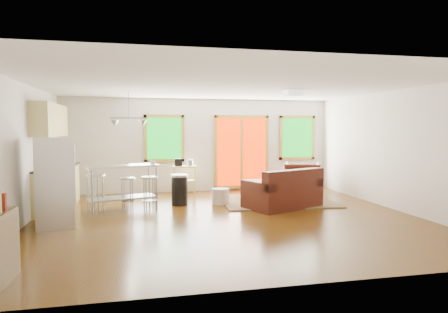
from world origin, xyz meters
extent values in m
cube|color=#361D05|center=(0.00, 0.00, -0.01)|extent=(7.50, 7.00, 0.02)
cube|color=silver|center=(0.00, 0.00, 2.61)|extent=(7.50, 7.00, 0.02)
cube|color=beige|center=(0.00, 3.51, 1.30)|extent=(7.50, 0.02, 2.60)
cube|color=beige|center=(-3.76, 0.00, 1.30)|extent=(0.02, 7.00, 2.60)
cube|color=beige|center=(3.76, 0.00, 1.30)|extent=(0.02, 7.00, 2.60)
cube|color=beige|center=(0.00, -3.51, 1.30)|extent=(7.50, 0.02, 2.60)
cube|color=#0B6112|center=(-1.00, 3.46, 1.50)|extent=(0.94, 0.02, 1.14)
cube|color=olive|center=(-1.00, 3.46, 2.11)|extent=(1.10, 0.05, 0.08)
cube|color=olive|center=(-1.00, 3.46, 0.89)|extent=(1.10, 0.05, 0.08)
cube|color=olive|center=(-1.51, 3.46, 1.50)|extent=(0.08, 0.05, 1.30)
cube|color=olive|center=(-0.49, 3.46, 1.50)|extent=(0.08, 0.05, 1.30)
cube|color=red|center=(1.20, 3.46, 1.10)|extent=(1.44, 0.02, 1.94)
cube|color=olive|center=(1.20, 3.46, 2.11)|extent=(1.60, 0.05, 0.08)
cube|color=olive|center=(1.20, 3.46, 0.09)|extent=(1.60, 0.05, 0.08)
cube|color=olive|center=(0.44, 3.46, 1.10)|extent=(0.08, 0.05, 2.10)
cube|color=olive|center=(1.96, 3.46, 1.10)|extent=(0.08, 0.05, 2.10)
cube|color=olive|center=(1.20, 3.46, 1.10)|extent=(0.08, 0.05, 1.94)
cube|color=#0B6112|center=(2.90, 3.46, 1.50)|extent=(0.94, 0.02, 1.14)
cube|color=olive|center=(2.90, 3.46, 2.11)|extent=(1.10, 0.05, 0.08)
cube|color=olive|center=(2.90, 3.46, 0.89)|extent=(1.10, 0.05, 0.08)
cube|color=olive|center=(2.39, 3.46, 1.50)|extent=(0.08, 0.05, 1.30)
cube|color=olive|center=(3.41, 3.46, 1.50)|extent=(0.08, 0.05, 1.30)
cube|color=#47613A|center=(1.57, 1.47, 0.01)|extent=(2.78, 2.22, 0.03)
cube|color=black|center=(1.44, 0.77, 0.23)|extent=(1.89, 1.51, 0.46)
cube|color=black|center=(1.58, 0.44, 0.67)|extent=(1.61, 0.85, 0.42)
cube|color=black|center=(0.78, 0.49, 0.55)|extent=(0.57, 0.95, 0.18)
cube|color=black|center=(2.10, 1.05, 0.55)|extent=(0.57, 0.95, 0.18)
cube|color=black|center=(1.08, 0.68, 0.53)|extent=(0.87, 0.82, 0.13)
cube|color=black|center=(1.75, 0.96, 0.53)|extent=(0.87, 0.82, 0.13)
cube|color=#36260D|center=(2.00, 1.91, 0.41)|extent=(1.21, 0.90, 0.04)
cube|color=#36260D|center=(1.50, 1.80, 0.19)|extent=(0.08, 0.08, 0.39)
cube|color=#36260D|center=(2.37, 1.57, 0.19)|extent=(0.08, 0.08, 0.39)
cube|color=#36260D|center=(1.62, 2.26, 0.19)|extent=(0.08, 0.08, 0.39)
cube|color=#36260D|center=(2.50, 2.03, 0.19)|extent=(0.08, 0.08, 0.39)
imported|color=black|center=(2.66, 2.52, 0.47)|extent=(1.18, 1.15, 0.95)
cube|color=black|center=(1.33, 2.25, 0.21)|extent=(0.66, 0.66, 0.42)
cylinder|color=beige|center=(0.17, 1.47, 0.18)|extent=(0.47, 0.47, 0.36)
imported|color=silver|center=(1.89, 1.77, 0.49)|extent=(0.24, 0.24, 0.18)
sphere|color=#B7110C|center=(1.91, 1.80, 0.63)|extent=(0.09, 0.09, 0.07)
sphere|color=#B7110C|center=(1.87, 1.74, 0.65)|extent=(0.09, 0.09, 0.07)
sphere|color=#B7110C|center=(1.88, 1.81, 0.67)|extent=(0.09, 0.09, 0.07)
imported|color=maroon|center=(1.91, 1.89, 0.55)|extent=(0.23, 0.04, 0.31)
cube|color=tan|center=(-3.45, 1.70, 0.45)|extent=(0.60, 2.20, 0.90)
cube|color=black|center=(-3.45, 1.70, 0.92)|extent=(0.64, 2.24, 0.04)
cube|color=tan|center=(-3.57, 1.70, 1.95)|extent=(0.36, 2.20, 0.70)
cylinder|color=#B7BABC|center=(-3.45, 1.20, 1.03)|extent=(0.12, 0.12, 0.18)
cube|color=black|center=(-3.45, 2.10, 1.04)|extent=(0.22, 0.18, 0.20)
cube|color=#B7BABC|center=(-3.18, -0.03, 0.81)|extent=(0.75, 0.74, 1.61)
cube|color=gray|center=(-2.88, 0.03, 0.81)|extent=(0.13, 0.58, 1.58)
cylinder|color=gray|center=(-2.82, -0.16, 0.94)|extent=(0.03, 0.03, 1.08)
cylinder|color=gray|center=(-2.90, 0.22, 0.94)|extent=(0.03, 0.03, 1.08)
cube|color=#B7BABC|center=(-2.05, 1.33, 0.95)|extent=(1.65, 1.05, 0.04)
cube|color=gray|center=(-2.05, 1.33, 0.26)|extent=(1.53, 0.94, 0.03)
cylinder|color=gray|center=(-2.65, 0.89, 0.47)|extent=(0.05, 0.05, 0.93)
cylinder|color=gray|center=(-1.32, 1.31, 0.47)|extent=(0.05, 0.05, 0.93)
cylinder|color=gray|center=(-2.79, 1.34, 0.47)|extent=(0.05, 0.05, 0.93)
cylinder|color=gray|center=(-1.46, 1.76, 0.47)|extent=(0.05, 0.05, 0.93)
imported|color=silver|center=(-1.39, 1.52, 1.01)|extent=(0.15, 0.14, 0.12)
cylinder|color=#B7BABC|center=(-2.60, 1.21, 0.78)|extent=(0.50, 0.50, 0.04)
cylinder|color=gray|center=(-2.46, 1.26, 0.38)|extent=(0.04, 0.04, 0.76)
cylinder|color=gray|center=(-2.65, 1.35, 0.38)|extent=(0.04, 0.04, 0.76)
cylinder|color=gray|center=(-2.73, 1.16, 0.38)|extent=(0.04, 0.04, 0.76)
cylinder|color=gray|center=(-2.55, 1.07, 0.38)|extent=(0.04, 0.04, 0.76)
cylinder|color=gray|center=(-2.60, 1.21, 0.25)|extent=(0.46, 0.46, 0.02)
cylinder|color=#B7BABC|center=(-1.95, 1.16, 0.69)|extent=(0.40, 0.40, 0.04)
cylinder|color=gray|center=(-1.84, 1.23, 0.34)|extent=(0.03, 0.03, 0.68)
cylinder|color=gray|center=(-2.02, 1.27, 0.34)|extent=(0.03, 0.03, 0.68)
cylinder|color=gray|center=(-2.06, 1.09, 0.34)|extent=(0.03, 0.03, 0.68)
cylinder|color=gray|center=(-1.88, 1.05, 0.34)|extent=(0.03, 0.03, 0.68)
cylinder|color=gray|center=(-1.95, 1.16, 0.22)|extent=(0.37, 0.37, 0.01)
cylinder|color=#B7BABC|center=(-1.48, 1.01, 0.72)|extent=(0.43, 0.43, 0.04)
cylinder|color=gray|center=(-1.37, 1.08, 0.35)|extent=(0.03, 0.03, 0.70)
cylinder|color=gray|center=(-1.55, 1.13, 0.35)|extent=(0.03, 0.03, 0.70)
cylinder|color=gray|center=(-1.60, 0.95, 0.35)|extent=(0.03, 0.03, 0.70)
cylinder|color=gray|center=(-1.41, 0.90, 0.35)|extent=(0.03, 0.03, 0.70)
cylinder|color=gray|center=(-1.48, 1.01, 0.23)|extent=(0.39, 0.39, 0.02)
cylinder|color=black|center=(-0.78, 1.55, 0.33)|extent=(0.42, 0.42, 0.66)
cylinder|color=#B7BABC|center=(-0.78, 1.55, 0.68)|extent=(0.43, 0.43, 0.06)
cube|color=tan|center=(-0.49, 3.12, 0.74)|extent=(0.66, 0.46, 0.04)
cube|color=tan|center=(-0.49, 3.12, 0.36)|extent=(0.62, 0.43, 0.03)
cube|color=tan|center=(-0.77, 2.98, 0.38)|extent=(0.04, 0.04, 0.75)
cube|color=tan|center=(-0.23, 2.94, 0.38)|extent=(0.04, 0.04, 0.75)
cube|color=tan|center=(-0.74, 3.30, 0.38)|extent=(0.04, 0.04, 0.75)
cube|color=tan|center=(-0.20, 3.26, 0.38)|extent=(0.04, 0.04, 0.75)
cube|color=black|center=(-0.65, 3.13, 0.86)|extent=(0.21, 0.20, 0.20)
cylinder|color=#B7BABC|center=(-0.33, 3.11, 0.84)|extent=(0.16, 0.16, 0.16)
cube|color=white|center=(1.60, 0.60, 2.53)|extent=(0.35, 0.35, 0.12)
cylinder|color=gray|center=(-1.90, 1.50, 2.30)|extent=(0.02, 0.02, 0.60)
cube|color=gray|center=(-1.90, 1.50, 2.00)|extent=(0.80, 0.04, 0.03)
cone|color=#B7BABC|center=(-2.20, 1.50, 1.88)|extent=(0.18, 0.18, 0.14)
cone|color=#B7BABC|center=(-1.60, 1.50, 1.88)|extent=(0.18, 0.18, 0.14)
camera|label=1|loc=(-1.71, -7.61, 1.77)|focal=32.00mm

